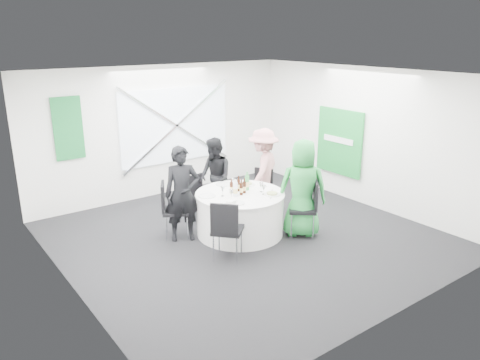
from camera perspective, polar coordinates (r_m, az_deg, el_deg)
floor at (r=8.26m, az=0.83°, el=-6.97°), size 6.00×6.00×0.00m
ceiling at (r=7.55m, az=0.93°, el=12.77°), size 6.00×6.00×0.00m
wall_back at (r=10.27m, az=-9.40°, el=5.91°), size 6.00×0.00×6.00m
wall_front at (r=5.82m, az=19.18°, el=-3.86°), size 6.00×0.00×6.00m
wall_left at (r=6.50m, az=-20.65°, el=-1.80°), size 0.00×6.00×6.00m
wall_right at (r=9.86m, az=14.92°, el=5.07°), size 0.00×6.00×6.00m
window_panel at (r=10.35m, az=-7.85°, el=6.64°), size 2.60×0.03×1.60m
window_brace_a at (r=10.32m, az=-7.74°, el=6.61°), size 2.63×0.05×1.84m
window_brace_b at (r=10.32m, az=-7.74°, el=6.61°), size 2.63×0.05×1.84m
green_banner at (r=9.44m, az=-20.21°, el=5.92°), size 0.55×0.04×1.20m
green_sign at (r=10.23m, az=12.02°, el=4.57°), size 0.05×1.20×1.40m
banquet_table at (r=8.26m, az=0.00°, el=-4.10°), size 1.56×1.56×0.76m
chair_back at (r=8.99m, az=-5.07°, el=-1.62°), size 0.43×0.44×0.84m
chair_back_left at (r=8.15m, az=-8.46°, el=-3.09°), size 0.62×0.61×0.99m
chair_back_right at (r=9.21m, az=2.67°, el=-0.92°), size 0.55×0.55×0.88m
chair_front_right at (r=8.19m, az=8.28°, el=-2.86°), size 0.65×0.65×1.01m
chair_front_left at (r=7.21m, az=-1.69°, el=-5.67°), size 0.64×0.64×1.00m
person_man_back_left at (r=7.95m, az=-7.05°, el=-1.71°), size 0.71×0.60×1.65m
person_man_back at (r=9.04m, az=-3.11°, el=0.36°), size 0.52×0.80×1.52m
person_woman_pink at (r=9.26m, az=2.83°, el=1.22°), size 1.17×1.00×1.66m
person_woman_green at (r=8.14m, az=7.63°, el=-1.02°), size 1.00×0.95×1.72m
plate_back at (r=8.58m, az=-2.01°, el=-0.53°), size 0.28×0.28×0.01m
plate_back_left at (r=7.99m, az=-4.04°, el=-1.94°), size 0.29×0.29×0.01m
plate_back_right at (r=8.58m, az=0.84°, el=-0.47°), size 0.29×0.29×0.04m
plate_front_right at (r=8.06m, az=3.92°, el=-1.70°), size 0.28×0.28×0.04m
plate_front_left at (r=7.65m, az=-0.37°, el=-2.82°), size 0.24×0.24×0.01m
napkin at (r=7.62m, az=-1.09°, el=-2.66°), size 0.19×0.16×0.04m
beer_bottle_a at (r=8.12m, az=-1.06°, el=-0.92°), size 0.06×0.06×0.25m
beer_bottle_b at (r=8.20m, az=-0.17°, el=-0.63°), size 0.06×0.06×0.28m
beer_bottle_c at (r=8.11m, az=0.54°, el=-0.90°), size 0.06×0.06×0.27m
beer_bottle_d at (r=8.02m, az=0.16°, el=-1.09°), size 0.06×0.06×0.28m
green_water_bottle at (r=8.26m, az=0.87°, el=-0.34°), size 0.08×0.08×0.33m
clear_water_bottle at (r=7.95m, az=-0.56°, el=-1.17°), size 0.08×0.08×0.30m
wine_glass_a at (r=8.17m, az=2.61°, el=-0.62°), size 0.07×0.07×0.17m
wine_glass_b at (r=7.95m, az=-2.14°, el=-1.12°), size 0.07×0.07×0.17m
wine_glass_c at (r=8.03m, az=2.91°, el=-0.93°), size 0.07×0.07×0.17m
wine_glass_d at (r=7.80m, az=-1.07°, el=-1.49°), size 0.07×0.07×0.17m
wine_glass_e at (r=8.40m, az=-0.92°, el=-0.08°), size 0.07×0.07×0.17m
fork_a at (r=7.64m, az=-1.83°, el=-2.87°), size 0.12×0.12×0.01m
knife_a at (r=7.59m, az=-0.03°, el=-3.02°), size 0.10×0.13×0.01m
fork_b at (r=7.92m, az=3.79°, el=-2.16°), size 0.11×0.12×0.01m
knife_b at (r=8.26m, az=3.91°, el=-1.32°), size 0.11×0.12×0.01m
fork_c at (r=8.52m, az=2.80°, el=-0.72°), size 0.08×0.14×0.01m
knife_c at (r=8.66m, az=0.74°, el=-0.37°), size 0.08×0.14×0.01m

